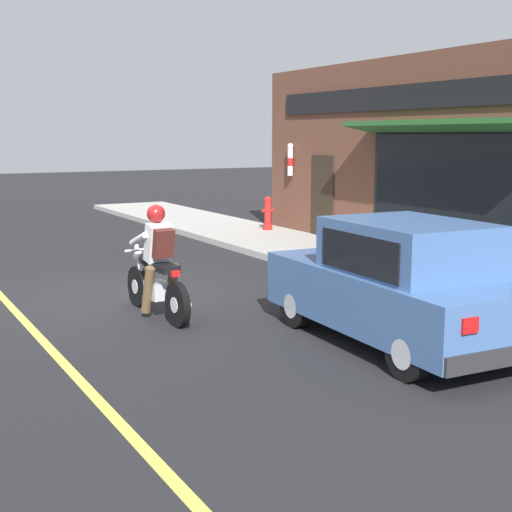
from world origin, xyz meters
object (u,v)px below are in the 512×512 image
car_hatchback (398,284)px  trash_bin (432,247)px  motorcycle_with_rider (157,270)px  fire_hydrant (268,213)px

car_hatchback → trash_bin: bearing=41.1°
motorcycle_with_rider → car_hatchback: motorcycle_with_rider is taller
motorcycle_with_rider → trash_bin: (5.14, -0.10, -0.04)m
fire_hydrant → motorcycle_with_rider: bearing=-130.8°
car_hatchback → fire_hydrant: 10.00m
motorcycle_with_rider → trash_bin: 5.15m
car_hatchback → trash_bin: (3.06, 2.68, -0.13)m
trash_bin → fire_hydrant: size_ratio=1.11×
motorcycle_with_rider → fire_hydrant: motorcycle_with_rider is taller
motorcycle_with_rider → car_hatchback: 3.47m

